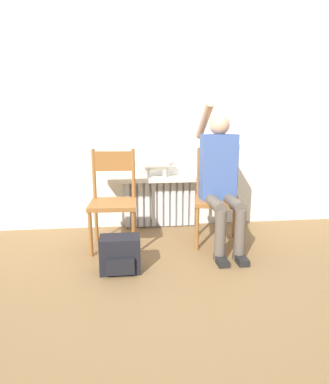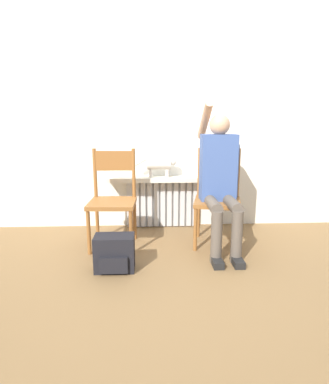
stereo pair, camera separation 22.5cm
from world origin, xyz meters
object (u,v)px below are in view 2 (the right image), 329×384
Objects in this scene: backpack at (115,253)px; chair_right at (218,197)px; chair_left at (113,198)px; person at (220,176)px; cat at (160,164)px.

chair_right is at bearing 30.62° from backpack.
chair_left is 1.05m from chair_right.
person is 1.22m from backpack.
cat is (-0.56, 0.58, 0.04)m from person.
backpack is at bearing -154.46° from person.
cat is (-0.57, 0.46, 0.27)m from chair_right.
person is 4.31× the size of backpack.
chair_right reaches higher than cat.
backpack is (-0.97, -0.46, -0.57)m from person.
person is at bearing 25.54° from backpack.
chair_right is at bearing -39.26° from cat.
chair_left is 0.68× the size of person.
cat is at bearing 133.89° from person.
chair_right is 2.04× the size of cat.
chair_right is at bearing 2.36° from chair_left.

